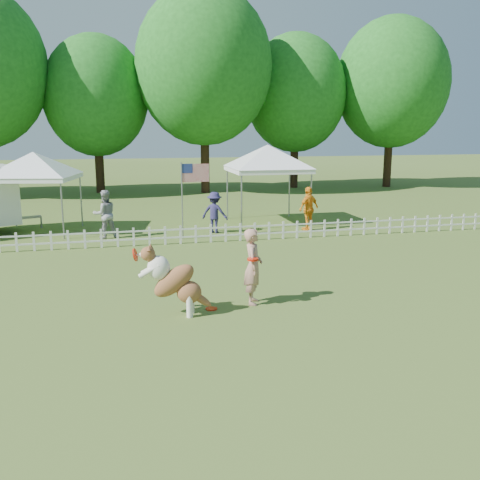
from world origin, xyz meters
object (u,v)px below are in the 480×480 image
Objects in this scene: frisbee_on_turf at (211,309)px; spectator_a at (105,214)px; dog at (175,281)px; spectator_b at (215,212)px; canopy_tent_left at (36,194)px; spectator_c at (309,208)px; canopy_tent_right at (267,185)px; flag_pole at (182,201)px; handler at (253,266)px.

spectator_a reaches higher than frisbee_on_turf.
dog is 1.04m from frisbee_on_turf.
canopy_tent_left is at bearing 15.79° from spectator_b.
canopy_tent_left is at bearing -38.38° from spectator_c.
spectator_a is at bearing -29.47° from spectator_c.
flag_pole is (-3.68, -2.42, -0.21)m from canopy_tent_right.
spectator_c is at bearing -155.24° from spectator_b.
spectator_b is (3.82, 0.06, -0.09)m from spectator_a.
canopy_tent_right is 1.16× the size of flag_pole.
spectator_b is at bearing 32.64° from flag_pole.
canopy_tent_right is at bearing 67.43° from frisbee_on_turf.
dog is (-1.70, -0.35, -0.11)m from handler.
flag_pole is 1.76× the size of spectator_b.
handler is at bearing -87.64° from flag_pole.
canopy_tent_right reaches higher than spectator_b.
frisbee_on_turf is 10.69m from canopy_tent_right.
canopy_tent_right reaches higher than handler.
spectator_c reaches higher than frisbee_on_turf.
dog is 0.47× the size of canopy_tent_right.
frisbee_on_turf is (-0.94, -0.18, -0.80)m from handler.
handler is 1.74m from dog.
canopy_tent_right reaches higher than frisbee_on_turf.
canopy_tent_right reaches higher than dog.
spectator_a is at bearing 30.70° from spectator_b.
canopy_tent_right is at bearing 11.14° from canopy_tent_left.
canopy_tent_right is 1.83× the size of spectator_a.
canopy_tent_right is (3.12, 9.59, 0.69)m from handler.
canopy_tent_left is (-5.48, 9.60, 0.60)m from handler.
spectator_c is at bearing 0.32° from canopy_tent_left.
canopy_tent_left reaches higher than spectator_b.
canopy_tent_left is at bearing 46.43° from handler.
flag_pole is at bearing 21.19° from handler.
dog is 0.86× the size of spectator_a.
frisbee_on_turf is at bearing -111.59° from canopy_tent_right.
canopy_tent_left reaches higher than spectator_a.
spectator_b is (-2.41, -1.54, -0.77)m from canopy_tent_right.
spectator_c is at bearing 57.15° from frisbee_on_turf.
canopy_tent_right is at bearing 31.18° from flag_pole.
canopy_tent_left is at bearing 114.92° from frisbee_on_turf.
dog is 0.50× the size of canopy_tent_left.
dog is 8.74m from spectator_b.
spectator_b is (0.71, 8.05, -0.08)m from handler.
handler is 0.99× the size of spectator_a.
spectator_b is (6.19, -1.55, -0.68)m from canopy_tent_left.
spectator_c is (4.18, 7.75, -0.01)m from handler.
handler is 1.01× the size of spectator_c.
frisbee_on_turf is 0.10× the size of flag_pole.
handler is at bearing 97.73° from spectator_a.
spectator_b is 0.92× the size of spectator_c.
flag_pole is 1.65m from spectator_b.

